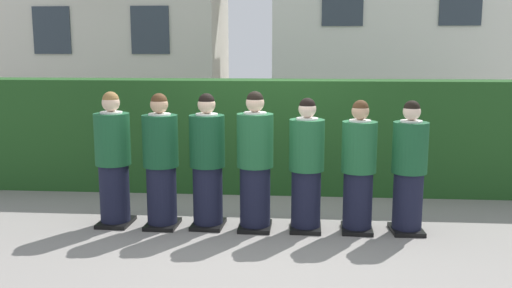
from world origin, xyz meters
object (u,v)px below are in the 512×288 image
student_front_row_1 (161,164)px  student_front_row_6 (409,171)px  student_front_row_0 (113,162)px  student_front_row_5 (359,170)px  student_front_row_2 (207,164)px  student_front_row_3 (255,164)px  student_front_row_4 (306,168)px

student_front_row_1 → student_front_row_6: bearing=0.3°
student_front_row_0 → student_front_row_5: size_ratio=1.05×
student_front_row_2 → student_front_row_6: bearing=-0.6°
student_front_row_3 → student_front_row_4: 0.62m
student_front_row_5 → student_front_row_6: size_ratio=1.00×
student_front_row_0 → student_front_row_4: student_front_row_0 is taller
student_front_row_0 → student_front_row_1: student_front_row_0 is taller
student_front_row_1 → student_front_row_3: student_front_row_3 is taller
student_front_row_2 → student_front_row_4: bearing=-1.5°
student_front_row_0 → student_front_row_2: size_ratio=1.01×
student_front_row_3 → student_front_row_4: bearing=0.8°
student_front_row_4 → student_front_row_1: bearing=-179.7°
student_front_row_3 → student_front_row_1: bearing=-179.9°
student_front_row_2 → student_front_row_6: student_front_row_2 is taller
student_front_row_0 → student_front_row_2: bearing=0.3°
student_front_row_5 → student_front_row_0: bearing=179.4°
student_front_row_2 → student_front_row_6: 2.41m
student_front_row_2 → student_front_row_3: bearing=-3.9°
student_front_row_3 → student_front_row_0: bearing=178.9°
student_front_row_3 → student_front_row_4: (0.62, 0.01, -0.04)m
student_front_row_0 → student_front_row_1: 0.61m
student_front_row_1 → student_front_row_0: bearing=176.7°
student_front_row_4 → student_front_row_6: 1.21m
student_front_row_5 → student_front_row_2: bearing=178.8°
student_front_row_0 → student_front_row_6: student_front_row_0 is taller
student_front_row_2 → student_front_row_0: bearing=-179.7°
student_front_row_2 → student_front_row_5: (1.82, -0.04, -0.03)m
student_front_row_1 → student_front_row_4: 1.77m
student_front_row_1 → student_front_row_3: size_ratio=0.98×
student_front_row_2 → student_front_row_3: size_ratio=0.98×
student_front_row_4 → student_front_row_3: bearing=-179.2°
student_front_row_1 → student_front_row_6: size_ratio=1.04×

